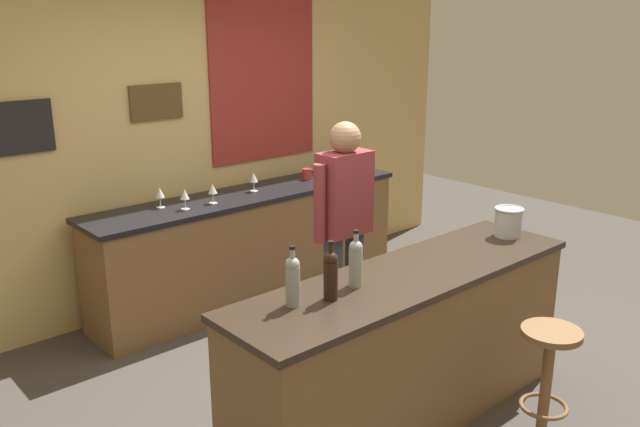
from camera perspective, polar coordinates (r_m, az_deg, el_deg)
ground_plane at (r=4.32m, az=3.06°, el=-15.04°), size 10.00×10.00×0.00m
back_wall at (r=5.39m, az=-11.96°, el=7.18°), size 6.00×0.09×2.80m
bar_counter at (r=3.86m, az=7.41°, el=-11.44°), size 2.27×0.60×0.92m
side_counter at (r=5.51m, az=-5.92°, el=-2.71°), size 2.79×0.56×0.90m
bartender at (r=4.45m, az=2.10°, el=-0.79°), size 0.52×0.21×1.62m
bar_stool at (r=3.84m, az=19.06°, el=-12.41°), size 0.32×0.32×0.68m
wine_bottle_a at (r=3.19m, az=-2.37°, el=-5.70°), size 0.07×0.07×0.31m
wine_bottle_b at (r=3.25m, az=0.93°, el=-5.21°), size 0.07×0.07×0.31m
wine_bottle_c at (r=3.42m, az=3.09°, el=-4.15°), size 0.07×0.07×0.31m
ice_bucket at (r=4.37m, az=15.94°, el=-0.64°), size 0.19×0.19×0.19m
wine_glass_a at (r=5.04m, az=-13.65°, el=1.70°), size 0.07×0.07×0.16m
wine_glass_b at (r=4.95m, az=-11.60°, el=1.57°), size 0.07×0.07×0.16m
wine_glass_c at (r=5.08m, az=-9.25°, el=2.06°), size 0.07×0.07×0.16m
wine_glass_d at (r=5.39m, az=-5.74°, el=3.05°), size 0.07×0.07×0.16m
wine_glass_e at (r=6.01m, az=1.96°, el=4.53°), size 0.07×0.07×0.16m
coffee_mug at (r=5.79m, az=-1.12°, el=3.44°), size 0.12×0.08×0.09m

